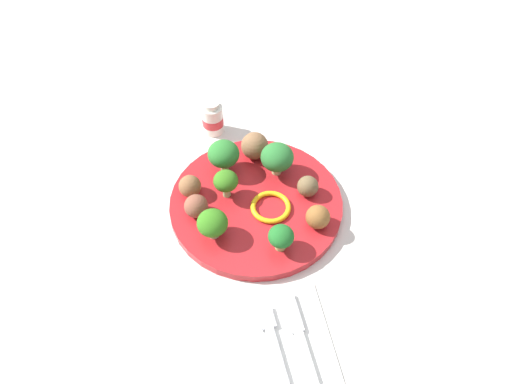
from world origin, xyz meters
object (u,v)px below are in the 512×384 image
object	(u,v)px
knife	(301,340)
yogurt_bottle	(213,119)
meatball_far_rim	(308,186)
broccoli_floret_far_rim	(277,157)
broccoli_floret_center	(224,154)
meatball_center	(255,146)
pepper_ring_far_rim	(271,207)
plate	(256,203)
napkin	(288,349)
broccoli_floret_back_left	(281,237)
broccoli_floret_back_right	(212,223)
broccoli_floret_mid_left	(226,181)
meatball_front_left	(190,186)
fork	(273,344)
meatball_mid_left	(196,206)
meatball_mid_right	(318,217)

from	to	relation	value
knife	yogurt_bottle	size ratio (longest dim) A/B	2.17
meatball_far_rim	knife	world-z (taller)	meatball_far_rim
broccoli_floret_far_rim	knife	xyz separation A→B (m)	(-0.29, 0.03, -0.04)
broccoli_floret_center	meatball_center	distance (m)	0.06
broccoli_floret_center	pepper_ring_far_rim	distance (m)	0.12
meatball_center	plate	bearing A→B (deg)	171.64
meatball_far_rim	napkin	world-z (taller)	meatball_far_rim
broccoli_floret_back_left	broccoli_floret_center	world-z (taller)	broccoli_floret_center
meatball_center	meatball_far_rim	xyz separation A→B (m)	(-0.10, -0.07, -0.01)
meatball_center	meatball_far_rim	size ratio (longest dim) A/B	1.37
broccoli_floret_back_right	broccoli_floret_center	size ratio (longest dim) A/B	0.85
broccoli_floret_mid_left	meatball_far_rim	xyz separation A→B (m)	(-0.02, -0.13, -0.02)
plate	meatball_center	size ratio (longest dim) A/B	5.91
meatball_far_rim	meatball_front_left	world-z (taller)	meatball_front_left
pepper_ring_far_rim	napkin	distance (m)	0.22
plate	pepper_ring_far_rim	size ratio (longest dim) A/B	4.34
knife	fork	bearing A→B (deg)	90.46
meatball_mid_left	broccoli_floret_mid_left	bearing A→B (deg)	-59.62
plate	broccoli_floret_far_rim	size ratio (longest dim) A/B	4.77
napkin	broccoli_floret_back_left	bearing A→B (deg)	-7.29
broccoli_floret_far_rim	meatball_front_left	world-z (taller)	broccoli_floret_far_rim
plate	meatball_mid_left	world-z (taller)	meatball_mid_left
meatball_far_rim	knife	distance (m)	0.24
broccoli_floret_back_right	knife	world-z (taller)	broccoli_floret_back_right
broccoli_floret_center	meatball_front_left	size ratio (longest dim) A/B	1.61
meatball_far_rim	pepper_ring_far_rim	distance (m)	0.07
meatball_far_rim	pepper_ring_far_rim	xyz separation A→B (m)	(-0.02, 0.06, -0.01)
meatball_mid_right	meatball_center	world-z (taller)	meatball_center
broccoli_floret_back_right	broccoli_floret_far_rim	bearing A→B (deg)	-47.12
broccoli_floret_far_rim	pepper_ring_far_rim	size ratio (longest dim) A/B	0.91
pepper_ring_far_rim	plate	bearing A→B (deg)	43.31
broccoli_floret_mid_left	meatball_mid_right	size ratio (longest dim) A/B	1.35
broccoli_floret_mid_left	napkin	xyz separation A→B (m)	(-0.26, -0.05, -0.05)
meatball_far_rim	meatball_mid_left	world-z (taller)	meatball_mid_left
meatball_mid_right	meatball_center	bearing A→B (deg)	23.24
plate	meatball_center	distance (m)	0.11
broccoli_floret_center	meatball_mid_right	bearing A→B (deg)	-137.74
broccoli_floret_back_right	meatball_mid_left	size ratio (longest dim) A/B	1.33
yogurt_bottle	broccoli_floret_back_right	bearing A→B (deg)	174.09
meatball_mid_left	fork	world-z (taller)	meatball_mid_left
broccoli_floret_back_left	knife	distance (m)	0.14
napkin	meatball_far_rim	bearing A→B (deg)	-18.97
broccoli_floret_center	napkin	distance (m)	0.32
broccoli_floret_mid_left	meatball_far_rim	bearing A→B (deg)	-98.26
broccoli_floret_center	meatball_mid_left	xyz separation A→B (m)	(-0.09, 0.05, -0.02)
meatball_mid_right	napkin	world-z (taller)	meatball_mid_right
broccoli_floret_back_left	broccoli_floret_far_rim	xyz separation A→B (m)	(0.15, -0.02, 0.01)
meatball_mid_right	meatball_mid_left	distance (m)	0.19
plate	meatball_mid_right	size ratio (longest dim) A/B	7.48
knife	napkin	bearing A→B (deg)	113.38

